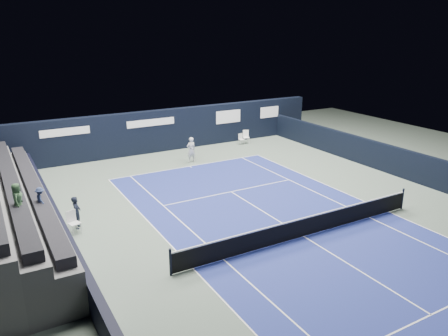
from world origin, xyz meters
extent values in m
plane|color=#556559|center=(0.00, 2.00, 0.00)|extent=(48.00, 48.00, 0.00)
cube|color=navy|center=(0.00, 0.00, 0.00)|extent=(10.97, 23.77, 0.01)
cube|color=black|center=(10.50, 6.00, 0.90)|extent=(0.30, 22.00, 1.80)
cube|color=silver|center=(6.07, 15.07, 0.40)|extent=(0.38, 0.36, 0.04)
cube|color=silver|center=(6.08, 15.24, 0.63)|extent=(0.38, 0.03, 0.45)
cylinder|color=silver|center=(6.24, 15.22, 0.20)|extent=(0.02, 0.02, 0.40)
cylinder|color=silver|center=(5.91, 15.22, 0.20)|extent=(0.02, 0.02, 0.40)
cylinder|color=silver|center=(6.24, 14.91, 0.20)|extent=(0.02, 0.02, 0.40)
cylinder|color=silver|center=(5.91, 14.91, 0.20)|extent=(0.02, 0.02, 0.40)
cube|color=white|center=(6.56, 15.14, 0.49)|extent=(0.59, 0.58, 0.04)
cube|color=white|center=(6.64, 15.34, 0.78)|extent=(0.45, 0.19, 0.56)
cylinder|color=white|center=(6.82, 15.25, 0.25)|extent=(0.03, 0.03, 0.49)
cylinder|color=white|center=(6.44, 15.39, 0.25)|extent=(0.03, 0.03, 0.49)
cylinder|color=white|center=(6.69, 14.90, 0.25)|extent=(0.03, 0.03, 0.49)
cylinder|color=white|center=(6.31, 15.03, 0.25)|extent=(0.03, 0.03, 0.49)
cube|color=silver|center=(-8.79, 5.39, 0.49)|extent=(0.59, 0.58, 0.04)
cube|color=silver|center=(-8.86, 5.59, 0.78)|extent=(0.45, 0.19, 0.56)
cylinder|color=silver|center=(-8.67, 5.63, 0.25)|extent=(0.03, 0.03, 0.49)
cylinder|color=silver|center=(-9.04, 5.50, 0.25)|extent=(0.03, 0.03, 0.49)
cylinder|color=silver|center=(-8.54, 5.28, 0.25)|extent=(0.03, 0.03, 0.49)
cylinder|color=silver|center=(-8.92, 5.14, 0.25)|extent=(0.03, 0.03, 0.49)
imported|color=black|center=(-8.55, 5.93, 0.77)|extent=(0.55, 0.66, 1.54)
cube|color=white|center=(0.00, 11.88, 0.01)|extent=(10.97, 0.06, 0.00)
cube|color=white|center=(5.49, 0.00, 0.01)|extent=(0.06, 23.77, 0.00)
cube|color=white|center=(-5.49, 0.00, 0.01)|extent=(0.06, 23.77, 0.00)
cube|color=white|center=(4.12, 0.00, 0.01)|extent=(0.06, 23.77, 0.00)
cube|color=white|center=(-4.12, 0.00, 0.01)|extent=(0.06, 23.77, 0.00)
cube|color=white|center=(0.00, 6.40, 0.01)|extent=(8.23, 0.06, 0.00)
cube|color=white|center=(0.00, -6.40, 0.01)|extent=(8.23, 0.06, 0.00)
cube|color=white|center=(0.00, 0.00, 0.01)|extent=(0.06, 12.80, 0.00)
cube|color=white|center=(0.00, 11.73, 0.01)|extent=(0.06, 0.30, 0.00)
cylinder|color=black|center=(6.40, 0.00, 0.55)|extent=(0.10, 0.10, 1.10)
cylinder|color=black|center=(-6.40, 0.00, 0.55)|extent=(0.10, 0.10, 1.10)
cube|color=black|center=(0.00, 0.00, 0.46)|extent=(12.80, 0.03, 0.86)
cube|color=white|center=(0.00, 0.00, 0.91)|extent=(12.80, 0.05, 0.06)
cube|color=black|center=(0.00, 16.50, 1.55)|extent=(26.00, 0.60, 3.10)
cube|color=silver|center=(-7.00, 16.18, 2.30)|extent=(3.20, 0.02, 0.50)
cube|color=silver|center=(-1.00, 16.18, 2.30)|extent=(3.60, 0.02, 0.50)
cube|color=silver|center=(5.50, 16.18, 2.10)|extent=(2.20, 0.02, 1.00)
cube|color=silver|center=(9.50, 16.18, 2.10)|extent=(1.80, 0.02, 0.90)
cube|color=black|center=(-9.50, 6.00, 0.60)|extent=(0.30, 22.00, 1.20)
cube|color=silver|center=(-9.33, -1.00, 0.60)|extent=(0.02, 2.00, 0.45)
cube|color=silver|center=(-9.33, 2.50, 0.60)|extent=(0.02, 2.40, 0.45)
cube|color=silver|center=(-9.33, 6.00, 0.60)|extent=(0.02, 2.00, 0.45)
cube|color=#4F5052|center=(-10.10, 7.00, 0.82)|extent=(0.90, 16.00, 1.65)
cube|color=#4F4F52|center=(-11.00, 7.00, 1.05)|extent=(0.90, 16.00, 2.10)
cube|color=black|center=(-10.10, 7.00, 1.85)|extent=(0.63, 15.20, 0.40)
cube|color=black|center=(-11.00, 7.00, 2.30)|extent=(0.63, 15.20, 0.40)
imported|color=navy|center=(-10.10, 4.73, 2.16)|extent=(0.48, 0.71, 1.02)
imported|color=#2E4C2F|center=(-11.00, 3.62, 2.73)|extent=(0.56, 0.70, 1.26)
imported|color=silver|center=(0.56, 12.78, 0.87)|extent=(0.66, 0.45, 1.75)
cylinder|color=black|center=(0.41, 12.48, 1.05)|extent=(0.03, 0.29, 0.13)
torus|color=black|center=(0.41, 12.23, 1.15)|extent=(0.30, 0.13, 0.29)
camera|label=1|loc=(-11.78, -13.50, 8.90)|focal=35.00mm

